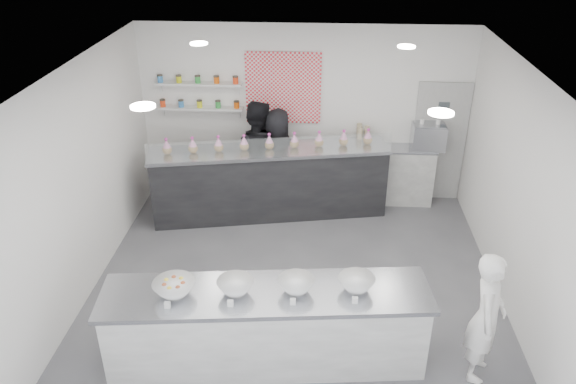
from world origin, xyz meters
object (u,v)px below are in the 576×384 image
(back_bar, at_px, (270,182))
(espresso_machine, at_px, (428,137))
(prep_counter, at_px, (267,327))
(woman_prep, at_px, (486,317))
(staff_left, at_px, (257,155))
(staff_right, at_px, (277,159))
(espresso_ledge, at_px, (393,175))

(back_bar, bearing_deg, espresso_machine, 2.04)
(prep_counter, bearing_deg, woman_prep, -6.61)
(espresso_machine, xyz_separation_m, staff_left, (-2.84, -0.29, -0.29))
(prep_counter, height_order, woman_prep, woman_prep)
(prep_counter, xyz_separation_m, back_bar, (-0.28, 3.37, 0.11))
(back_bar, relative_size, staff_right, 2.22)
(espresso_machine, xyz_separation_m, staff_right, (-2.49, -0.25, -0.36))
(back_bar, height_order, woman_prep, woman_prep)
(back_bar, relative_size, staff_left, 2.04)
(staff_right, bearing_deg, woman_prep, 126.54)
(back_bar, distance_m, espresso_machine, 2.73)
(staff_left, distance_m, staff_right, 0.36)
(espresso_ledge, height_order, woman_prep, woman_prep)
(espresso_ledge, bearing_deg, staff_left, -172.87)
(staff_right, bearing_deg, back_bar, 76.64)
(staff_left, bearing_deg, back_bar, 134.02)
(espresso_machine, height_order, woman_prep, woman_prep)
(espresso_ledge, relative_size, woman_prep, 0.88)
(back_bar, bearing_deg, staff_left, 118.42)
(woman_prep, xyz_separation_m, staff_left, (-2.88, 3.70, 0.16))
(woman_prep, distance_m, staff_left, 4.69)
(prep_counter, relative_size, back_bar, 0.93)
(back_bar, distance_m, staff_right, 0.45)
(prep_counter, bearing_deg, staff_left, 92.11)
(woman_prep, height_order, staff_left, staff_left)
(espresso_machine, height_order, staff_left, staff_left)
(espresso_machine, xyz_separation_m, woman_prep, (0.04, -3.99, -0.45))
(espresso_ledge, relative_size, espresso_machine, 2.53)
(staff_right, bearing_deg, staff_left, 9.14)
(prep_counter, height_order, espresso_ledge, espresso_ledge)
(back_bar, bearing_deg, woman_prep, -63.09)
(prep_counter, distance_m, espresso_ledge, 4.35)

